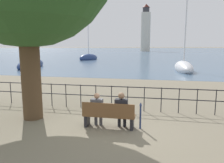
{
  "coord_description": "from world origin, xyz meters",
  "views": [
    {
      "loc": [
        1.52,
        -6.98,
        2.76
      ],
      "look_at": [
        0.0,
        0.5,
        1.51
      ],
      "focal_mm": 35.0,
      "sensor_mm": 36.0,
      "label": 1
    }
  ],
  "objects_px": {
    "sailboat_1": "(31,65)",
    "harbor_lighthouse": "(146,30)",
    "park_bench": "(109,116)",
    "closed_umbrella": "(140,114)",
    "seated_person_right": "(121,109)",
    "sailboat_3": "(184,68)",
    "seated_person_left": "(97,108)",
    "sailboat_0": "(89,58)"
  },
  "relations": [
    {
      "from": "seated_person_left",
      "to": "sailboat_1",
      "type": "distance_m",
      "value": 22.99
    },
    {
      "from": "park_bench",
      "to": "harbor_lighthouse",
      "type": "bearing_deg",
      "value": 92.27
    },
    {
      "from": "park_bench",
      "to": "harbor_lighthouse",
      "type": "distance_m",
      "value": 106.5
    },
    {
      "from": "seated_person_right",
      "to": "sailboat_1",
      "type": "height_order",
      "value": "sailboat_1"
    },
    {
      "from": "harbor_lighthouse",
      "to": "closed_umbrella",
      "type": "bearing_deg",
      "value": -87.15
    },
    {
      "from": "sailboat_1",
      "to": "sailboat_3",
      "type": "xyz_separation_m",
      "value": [
        18.78,
        0.18,
        -0.02
      ]
    },
    {
      "from": "harbor_lighthouse",
      "to": "park_bench",
      "type": "bearing_deg",
      "value": -87.73
    },
    {
      "from": "park_bench",
      "to": "sailboat_0",
      "type": "height_order",
      "value": "sailboat_0"
    },
    {
      "from": "seated_person_left",
      "to": "sailboat_0",
      "type": "distance_m",
      "value": 36.59
    },
    {
      "from": "seated_person_left",
      "to": "seated_person_right",
      "type": "distance_m",
      "value": 0.84
    },
    {
      "from": "seated_person_left",
      "to": "sailboat_3",
      "type": "xyz_separation_m",
      "value": [
        4.97,
        18.56,
        -0.3
      ]
    },
    {
      "from": "park_bench",
      "to": "seated_person_right",
      "type": "xyz_separation_m",
      "value": [
        0.42,
        0.08,
        0.25
      ]
    },
    {
      "from": "sailboat_0",
      "to": "park_bench",
      "type": "bearing_deg",
      "value": -50.01
    },
    {
      "from": "seated_person_right",
      "to": "harbor_lighthouse",
      "type": "bearing_deg",
      "value": 92.5
    },
    {
      "from": "park_bench",
      "to": "seated_person_right",
      "type": "distance_m",
      "value": 0.5
    },
    {
      "from": "closed_umbrella",
      "to": "park_bench",
      "type": "bearing_deg",
      "value": -171.8
    },
    {
      "from": "seated_person_right",
      "to": "sailboat_1",
      "type": "xyz_separation_m",
      "value": [
        -14.65,
        18.38,
        -0.31
      ]
    },
    {
      "from": "harbor_lighthouse",
      "to": "sailboat_1",
      "type": "bearing_deg",
      "value": -96.54
    },
    {
      "from": "seated_person_right",
      "to": "sailboat_0",
      "type": "relative_size",
      "value": 0.1
    },
    {
      "from": "park_bench",
      "to": "closed_umbrella",
      "type": "relative_size",
      "value": 1.94
    },
    {
      "from": "seated_person_right",
      "to": "sailboat_3",
      "type": "distance_m",
      "value": 19.02
    },
    {
      "from": "seated_person_left",
      "to": "sailboat_0",
      "type": "height_order",
      "value": "sailboat_0"
    },
    {
      "from": "seated_person_left",
      "to": "sailboat_0",
      "type": "relative_size",
      "value": 0.1
    },
    {
      "from": "seated_person_right",
      "to": "seated_person_left",
      "type": "bearing_deg",
      "value": 179.79
    },
    {
      "from": "seated_person_right",
      "to": "sailboat_3",
      "type": "relative_size",
      "value": 0.13
    },
    {
      "from": "seated_person_left",
      "to": "sailboat_3",
      "type": "bearing_deg",
      "value": 75.0
    },
    {
      "from": "park_bench",
      "to": "closed_umbrella",
      "type": "height_order",
      "value": "closed_umbrella"
    },
    {
      "from": "seated_person_right",
      "to": "park_bench",
      "type": "bearing_deg",
      "value": -169.74
    },
    {
      "from": "seated_person_left",
      "to": "sailboat_1",
      "type": "xyz_separation_m",
      "value": [
        -13.81,
        18.38,
        -0.28
      ]
    },
    {
      "from": "sailboat_3",
      "to": "harbor_lighthouse",
      "type": "relative_size",
      "value": 0.41
    },
    {
      "from": "closed_umbrella",
      "to": "sailboat_3",
      "type": "distance_m",
      "value": 18.82
    },
    {
      "from": "sailboat_1",
      "to": "sailboat_3",
      "type": "distance_m",
      "value": 18.78
    },
    {
      "from": "park_bench",
      "to": "sailboat_3",
      "type": "relative_size",
      "value": 0.19
    },
    {
      "from": "sailboat_3",
      "to": "harbor_lighthouse",
      "type": "height_order",
      "value": "harbor_lighthouse"
    },
    {
      "from": "sailboat_1",
      "to": "harbor_lighthouse",
      "type": "relative_size",
      "value": 0.47
    },
    {
      "from": "closed_umbrella",
      "to": "harbor_lighthouse",
      "type": "xyz_separation_m",
      "value": [
        -5.26,
        105.76,
        10.27
      ]
    },
    {
      "from": "park_bench",
      "to": "seated_person_left",
      "type": "xyz_separation_m",
      "value": [
        -0.42,
        0.08,
        0.22
      ]
    },
    {
      "from": "park_bench",
      "to": "seated_person_left",
      "type": "relative_size",
      "value": 1.5
    },
    {
      "from": "sailboat_0",
      "to": "sailboat_3",
      "type": "xyz_separation_m",
      "value": [
        16.26,
        -16.25,
        -0.07
      ]
    },
    {
      "from": "seated_person_right",
      "to": "sailboat_3",
      "type": "height_order",
      "value": "sailboat_3"
    },
    {
      "from": "seated_person_left",
      "to": "sailboat_1",
      "type": "bearing_deg",
      "value": 126.92
    },
    {
      "from": "park_bench",
      "to": "sailboat_3",
      "type": "height_order",
      "value": "sailboat_3"
    }
  ]
}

